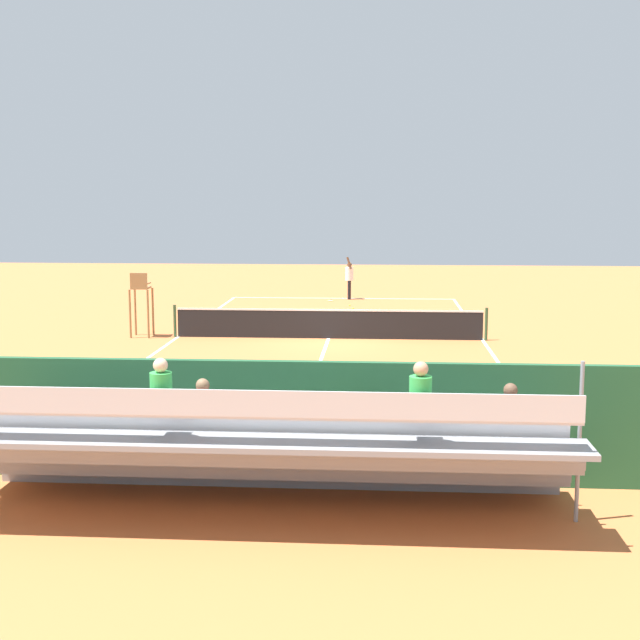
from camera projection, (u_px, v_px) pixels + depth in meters
ground_plane at (329, 339)px, 27.84m from camera, size 60.00×60.00×0.00m
court_line_markings at (329, 338)px, 27.88m from camera, size 10.10×22.20×0.01m
tennis_net at (329, 323)px, 27.77m from camera, size 10.30×0.10×1.07m
backdrop_wall at (277, 421)px, 13.88m from camera, size 18.00×0.16×2.00m
bleacher_stand at (264, 449)px, 12.56m from camera, size 9.06×2.40×2.48m
umpire_chair at (141, 297)px, 27.99m from camera, size 0.67×0.67×2.14m
courtside_bench at (429, 438)px, 14.49m from camera, size 1.80×0.40×0.93m
equipment_bag at (302, 458)px, 14.57m from camera, size 0.90×0.36×0.36m
tennis_player at (349, 277)px, 38.25m from camera, size 0.37×0.53×1.93m
tennis_racket at (330, 300)px, 37.80m from camera, size 0.32×0.57×0.03m
tennis_ball_near at (353, 308)px, 35.02m from camera, size 0.07×0.07×0.07m
tennis_ball_far at (350, 305)px, 36.02m from camera, size 0.07×0.07×0.07m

